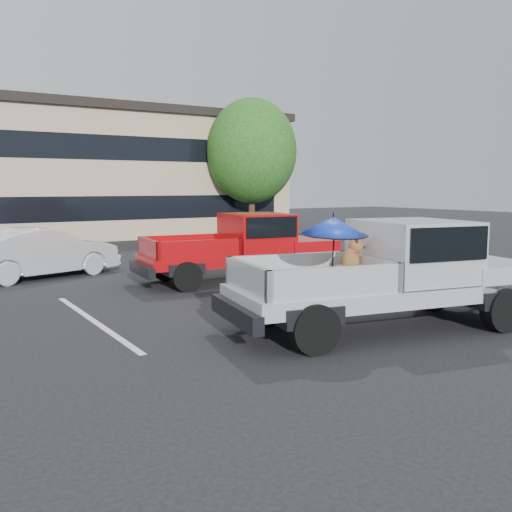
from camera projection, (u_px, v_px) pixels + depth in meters
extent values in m
plane|color=black|center=(290.00, 323.00, 10.37)|extent=(90.00, 90.00, 0.00)
cube|color=silver|center=(94.00, 321.00, 10.48)|extent=(0.12, 5.00, 0.01)
cube|color=silver|center=(344.00, 290.00, 13.63)|extent=(0.12, 5.00, 0.01)
cube|color=tan|center=(82.00, 176.00, 28.75)|extent=(20.00, 8.00, 6.00)
cube|color=black|center=(80.00, 113.00, 28.37)|extent=(20.40, 8.40, 0.40)
cube|color=black|center=(107.00, 208.00, 25.58)|extent=(18.00, 0.08, 1.10)
cube|color=black|center=(105.00, 147.00, 25.25)|extent=(18.00, 0.08, 1.10)
cylinder|color=#332114|center=(252.00, 209.00, 28.41)|extent=(0.32, 0.32, 2.73)
ellipsoid|color=#144614|center=(252.00, 151.00, 28.07)|extent=(4.46, 4.46, 5.13)
cylinder|color=#332114|center=(137.00, 204.00, 33.56)|extent=(0.32, 0.32, 2.86)
ellipsoid|color=#144614|center=(136.00, 153.00, 33.20)|extent=(4.68, 4.68, 5.38)
cylinder|color=black|center=(314.00, 329.00, 8.38)|extent=(0.80, 0.41, 0.76)
cylinder|color=black|center=(266.00, 305.00, 10.08)|extent=(0.80, 0.41, 0.76)
cylinder|color=black|center=(503.00, 310.00, 9.69)|extent=(0.80, 0.41, 0.76)
cylinder|color=black|center=(432.00, 291.00, 11.39)|extent=(0.80, 0.41, 0.76)
cube|color=#B9BBC0|center=(385.00, 291.00, 9.87)|extent=(5.65, 2.86, 0.28)
cube|color=#B9BBC0|center=(477.00, 272.00, 10.57)|extent=(1.82, 2.16, 0.46)
cube|color=black|center=(507.00, 290.00, 10.89)|extent=(0.55, 1.96, 0.30)
cube|color=black|center=(235.00, 313.00, 8.88)|extent=(0.53, 1.96, 0.28)
cube|color=#B9BBC0|center=(413.00, 250.00, 9.98)|extent=(1.96, 2.11, 1.05)
cube|color=black|center=(413.00, 239.00, 9.96)|extent=(1.83, 2.18, 0.55)
cube|color=black|center=(310.00, 293.00, 9.33)|extent=(2.59, 2.23, 0.10)
cube|color=#B9BBC0|center=(288.00, 268.00, 10.10)|extent=(2.28, 0.51, 0.50)
cube|color=#B9BBC0|center=(337.00, 283.00, 8.49)|extent=(2.28, 0.51, 0.50)
cube|color=#B9BBC0|center=(247.00, 279.00, 8.89)|extent=(0.43, 1.83, 0.50)
cube|color=#B9BBC0|center=(368.00, 271.00, 9.70)|extent=(0.43, 1.83, 0.50)
ellipsoid|color=brown|center=(341.00, 275.00, 9.77)|extent=(0.60, 0.53, 0.35)
cylinder|color=brown|center=(358.00, 277.00, 9.79)|extent=(0.08, 0.08, 0.26)
cylinder|color=brown|center=(352.00, 276.00, 9.96)|extent=(0.08, 0.08, 0.26)
ellipsoid|color=brown|center=(350.00, 262.00, 9.81)|extent=(0.38, 0.35, 0.47)
cylinder|color=red|center=(352.00, 253.00, 9.80)|extent=(0.23, 0.23, 0.04)
sphere|color=brown|center=(356.00, 246.00, 9.81)|extent=(0.25, 0.25, 0.25)
cone|color=black|center=(363.00, 247.00, 9.87)|extent=(0.19, 0.15, 0.12)
cone|color=black|center=(357.00, 239.00, 9.73)|extent=(0.09, 0.09, 0.13)
cone|color=black|center=(353.00, 239.00, 9.85)|extent=(0.09, 0.09, 0.13)
cylinder|color=brown|center=(330.00, 282.00, 9.71)|extent=(0.31, 0.05, 0.11)
cylinder|color=black|center=(333.00, 260.00, 8.98)|extent=(0.02, 0.10, 1.05)
cone|color=#132EAB|center=(333.00, 226.00, 8.91)|extent=(1.10, 1.12, 0.36)
cylinder|color=black|center=(333.00, 216.00, 8.90)|extent=(0.02, 0.02, 0.10)
cylinder|color=black|center=(333.00, 234.00, 8.93)|extent=(1.10, 1.10, 0.09)
cylinder|color=black|center=(187.00, 277.00, 13.40)|extent=(0.74, 0.34, 0.71)
cylinder|color=black|center=(165.00, 267.00, 14.95)|extent=(0.74, 0.34, 0.71)
cylinder|color=black|center=(310.00, 268.00, 14.87)|extent=(0.74, 0.34, 0.71)
cylinder|color=black|center=(278.00, 260.00, 16.42)|extent=(0.74, 0.34, 0.71)
cube|color=#A2090D|center=(239.00, 257.00, 14.90)|extent=(5.22, 2.32, 0.26)
cube|color=#A2090D|center=(301.00, 246.00, 15.69)|extent=(1.59, 1.94, 0.43)
cube|color=black|center=(322.00, 258.00, 16.04)|extent=(0.38, 1.85, 0.28)
cube|color=black|center=(142.00, 269.00, 13.79)|extent=(0.36, 1.85, 0.26)
cube|color=#A2090D|center=(256.00, 232.00, 15.04)|extent=(1.72, 1.88, 0.99)
cube|color=black|center=(256.00, 225.00, 15.02)|extent=(1.59, 1.96, 0.52)
cube|color=black|center=(189.00, 258.00, 14.30)|extent=(2.33, 1.94, 0.09)
cube|color=#A2090D|center=(179.00, 244.00, 14.99)|extent=(2.16, 0.32, 0.47)
cube|color=#A2090D|center=(201.00, 250.00, 13.54)|extent=(2.16, 0.32, 0.47)
cube|color=#A2090D|center=(149.00, 249.00, 13.81)|extent=(0.27, 1.73, 0.47)
cube|color=#A2090D|center=(227.00, 245.00, 14.71)|extent=(0.27, 1.73, 0.47)
imported|color=silver|center=(41.00, 253.00, 15.45)|extent=(4.39, 2.55, 1.37)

